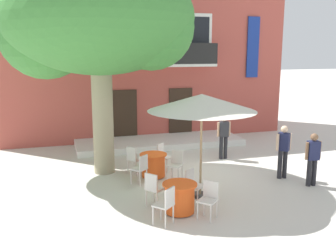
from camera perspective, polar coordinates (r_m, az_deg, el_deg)
ground_plane at (r=12.62m, az=4.10°, el=-7.00°), size 120.00×120.00×0.00m
building_facade at (r=18.64m, az=-3.93°, el=10.64°), size 13.00×5.09×7.50m
entrance_step_platform at (r=16.10m, az=-1.26°, el=-2.46°), size 7.02×2.21×0.25m
plane_tree at (r=12.23m, az=-10.81°, el=15.26°), size 6.08×5.34×6.76m
cafe_table_near_tree at (r=12.02m, az=-2.24°, el=-5.95°), size 0.86×0.86×0.76m
cafe_chair_near_tree_0 at (r=11.75m, az=1.23°, el=-5.64°), size 0.56×0.56×0.91m
cafe_chair_near_tree_1 at (r=12.64m, az=-0.76°, el=-4.43°), size 0.57×0.57×0.91m
cafe_chair_near_tree_2 at (r=12.37m, az=-5.25°, el=-4.82°), size 0.56×0.56×0.91m
cafe_chair_near_tree_3 at (r=11.36m, az=-4.15°, el=-6.27°), size 0.56×0.56×0.91m
cafe_table_middle at (r=9.47m, az=1.78°, el=-10.80°), size 0.86×0.86×0.76m
cafe_chair_middle_0 at (r=8.79m, az=-0.32°, el=-11.63°), size 0.56×0.56×0.91m
cafe_chair_middle_1 at (r=9.17m, az=6.20°, el=-10.70°), size 0.57×0.57×0.91m
cafe_chair_middle_2 at (r=10.05m, az=3.81°, el=-8.65°), size 0.56×0.56×0.91m
cafe_chair_middle_3 at (r=9.76m, az=-2.21°, el=-9.25°), size 0.56×0.56×0.91m
cafe_umbrella at (r=9.96m, az=5.15°, el=3.50°), size 2.90×2.90×2.85m
pedestrian_near_entrance at (r=14.04m, az=8.44°, el=-1.28°), size 0.53×0.29×1.64m
pedestrian_mid_plaza at (r=11.90m, az=21.11°, el=-4.35°), size 0.53×0.28×1.60m
pedestrian_by_tree at (r=12.29m, az=17.08°, el=-3.32°), size 0.53×0.40×1.69m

